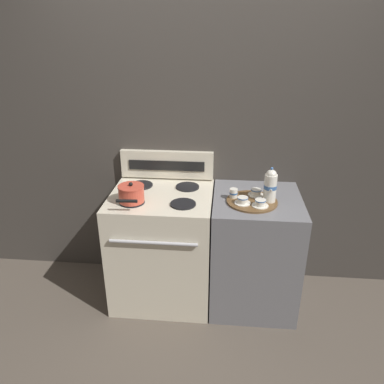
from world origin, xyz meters
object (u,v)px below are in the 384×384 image
(serving_tray, at_px, (252,201))
(teacup_right, at_px, (260,203))
(teacup_left, at_px, (243,200))
(saucepan, at_px, (131,194))
(stove, at_px, (163,246))
(teacup_front, at_px, (256,192))
(creamer_jug, at_px, (234,193))
(teapot, at_px, (270,185))

(serving_tray, bearing_deg, teacup_right, -58.70)
(teacup_left, bearing_deg, saucepan, -177.53)
(stove, relative_size, teacup_front, 7.91)
(saucepan, bearing_deg, creamer_jug, 10.29)
(teacup_right, bearing_deg, teacup_front, 95.94)
(serving_tray, height_order, teapot, teapot)
(teapot, height_order, creamer_jug, teapot)
(teacup_front, height_order, creamer_jug, creamer_jug)
(serving_tray, distance_m, teacup_front, 0.10)
(serving_tray, relative_size, teacup_front, 3.13)
(saucepan, bearing_deg, teacup_left, 2.47)
(serving_tray, height_order, teacup_right, teacup_right)
(teapot, bearing_deg, teacup_left, -163.08)
(serving_tray, height_order, teacup_front, teacup_front)
(stove, bearing_deg, teacup_front, 2.15)
(stove, relative_size, saucepan, 3.41)
(teacup_right, distance_m, teacup_front, 0.17)
(serving_tray, distance_m, teacup_left, 0.09)
(teapot, xyz_separation_m, creamer_jug, (-0.25, 0.04, -0.08))
(teacup_left, bearing_deg, serving_tray, 37.82)
(serving_tray, relative_size, teacup_right, 3.13)
(saucepan, relative_size, serving_tray, 0.74)
(teacup_left, bearing_deg, stove, 168.59)
(stove, distance_m, teacup_left, 0.76)
(stove, xyz_separation_m, teacup_front, (0.69, 0.03, 0.48))
(teacup_right, relative_size, teacup_front, 1.00)
(stove, xyz_separation_m, serving_tray, (0.65, -0.07, 0.45))
(creamer_jug, bearing_deg, teapot, -8.90)
(serving_tray, distance_m, creamer_jug, 0.14)
(teacup_front, bearing_deg, teacup_left, -124.64)
(teapot, relative_size, teacup_front, 2.21)
(teapot, height_order, teacup_right, teapot)
(teacup_left, distance_m, teacup_front, 0.17)
(stove, relative_size, serving_tray, 2.52)
(stove, xyz_separation_m, creamer_jug, (0.52, -0.02, 0.49))
(teacup_front, distance_m, creamer_jug, 0.17)
(stove, distance_m, teacup_right, 0.86)
(teacup_front, bearing_deg, stove, -177.85)
(stove, bearing_deg, teacup_right, -11.82)
(creamer_jug, bearing_deg, teacup_left, -57.03)
(serving_tray, bearing_deg, teacup_left, -142.18)
(teacup_left, xyz_separation_m, teacup_front, (0.10, 0.14, 0.00))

